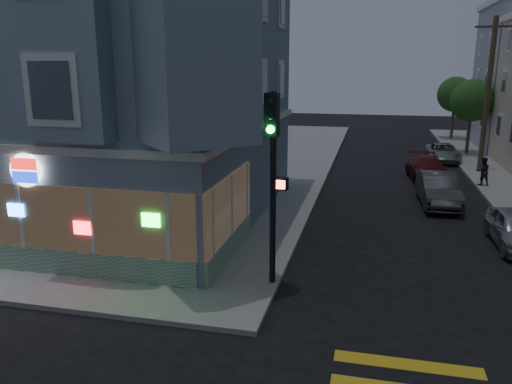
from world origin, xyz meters
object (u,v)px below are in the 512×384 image
(street_tree_near, at_px, (472,101))
(street_tree_far, at_px, (455,94))
(parked_car_d, at_px, (443,153))
(pedestrian_a, at_px, (483,171))
(parked_car_b, at_px, (438,190))
(parked_car_c, at_px, (428,169))
(utility_pole, at_px, (488,93))
(traffic_signal, at_px, (273,158))

(street_tree_near, distance_m, street_tree_far, 8.00)
(street_tree_near, bearing_deg, parked_car_d, -124.75)
(street_tree_near, bearing_deg, pedestrian_a, -94.93)
(parked_car_b, xyz_separation_m, parked_car_c, (0.00, 5.20, -0.06))
(utility_pole, distance_m, parked_car_c, 6.32)
(street_tree_far, relative_size, parked_car_b, 1.17)
(parked_car_b, bearing_deg, utility_pole, 66.15)
(parked_car_c, relative_size, parked_car_d, 1.08)
(parked_car_c, height_order, parked_car_d, parked_car_c)
(parked_car_d, bearing_deg, utility_pole, -60.91)
(parked_car_c, bearing_deg, utility_pole, 39.15)
(utility_pole, distance_m, parked_car_b, 10.09)
(street_tree_near, bearing_deg, traffic_signal, -110.39)
(utility_pole, bearing_deg, parked_car_d, 119.99)
(parked_car_c, bearing_deg, pedestrian_a, -26.73)
(parked_car_b, distance_m, parked_car_d, 11.82)
(utility_pole, height_order, parked_car_c, utility_pole)
(parked_car_b, bearing_deg, street_tree_near, 73.88)
(parked_car_d, bearing_deg, parked_car_b, -98.68)
(utility_pole, relative_size, street_tree_far, 1.70)
(street_tree_far, bearing_deg, utility_pole, -90.82)
(parked_car_b, xyz_separation_m, parked_car_d, (1.60, 11.71, -0.14))
(utility_pole, xyz_separation_m, parked_car_c, (-3.40, -3.39, -4.12))
(utility_pole, distance_m, street_tree_far, 14.03)
(street_tree_near, xyz_separation_m, parked_car_b, (-3.60, -14.59, -3.19))
(street_tree_far, relative_size, traffic_signal, 0.95)
(utility_pole, bearing_deg, street_tree_far, 89.18)
(traffic_signal, bearing_deg, utility_pole, 71.50)
(utility_pole, relative_size, parked_car_b, 1.99)
(street_tree_near, height_order, street_tree_far, same)
(street_tree_far, bearing_deg, parked_car_d, -100.41)
(street_tree_near, distance_m, parked_car_d, 4.84)
(pedestrian_a, relative_size, parked_car_b, 0.33)
(pedestrian_a, relative_size, parked_car_c, 0.32)
(street_tree_far, distance_m, parked_car_c, 18.06)
(parked_car_c, xyz_separation_m, parked_car_d, (1.60, 6.51, -0.08))
(pedestrian_a, height_order, parked_car_c, pedestrian_a)
(street_tree_near, xyz_separation_m, traffic_signal, (-9.38, -25.23, -0.03))
(street_tree_far, bearing_deg, parked_car_c, -101.69)
(street_tree_far, height_order, traffic_signal, traffic_signal)
(utility_pole, bearing_deg, parked_car_c, -135.07)
(street_tree_far, xyz_separation_m, parked_car_d, (-2.00, -10.88, -3.33))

